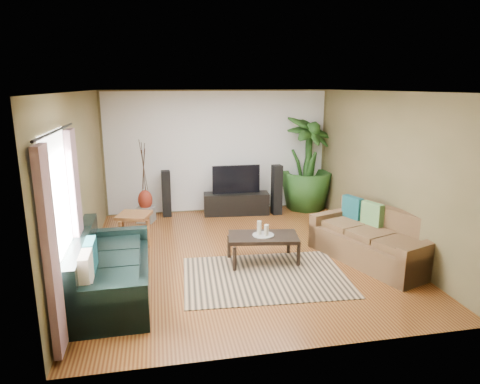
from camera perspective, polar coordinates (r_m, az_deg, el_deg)
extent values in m
plane|color=brown|center=(7.32, 0.30, -8.37)|extent=(5.50, 5.50, 0.00)
plane|color=white|center=(6.77, 0.33, 13.26)|extent=(5.50, 5.50, 0.00)
plane|color=brown|center=(9.59, -2.93, 5.37)|extent=(5.00, 0.00, 5.00)
plane|color=brown|center=(4.35, 7.49, -5.41)|extent=(5.00, 0.00, 5.00)
plane|color=brown|center=(6.89, -20.53, 1.06)|extent=(0.00, 5.50, 5.50)
plane|color=brown|center=(7.80, 18.66, 2.64)|extent=(0.00, 5.50, 5.50)
plane|color=white|center=(9.58, -2.92, 5.36)|extent=(4.90, 0.00, 4.90)
plane|color=white|center=(5.35, -23.01, -2.18)|extent=(0.00, 1.80, 1.80)
cube|color=gray|center=(4.72, -23.93, -7.57)|extent=(0.08, 0.35, 2.20)
cube|color=gray|center=(6.11, -20.95, -2.49)|extent=(0.08, 0.35, 2.20)
cylinder|color=black|center=(5.18, -23.42, 7.46)|extent=(0.03, 1.90, 0.03)
cube|color=black|center=(6.13, -16.61, -9.28)|extent=(0.98, 2.21, 0.85)
cube|color=brown|center=(7.26, 17.18, -5.63)|extent=(1.56, 2.23, 0.85)
cube|color=tan|center=(6.54, 3.36, -11.19)|extent=(2.52, 1.85, 0.01)
cube|color=black|center=(6.98, 3.09, -7.55)|extent=(1.19, 0.77, 0.45)
cylinder|color=#999893|center=(6.89, 3.11, -5.74)|extent=(0.34, 0.34, 0.02)
cylinder|color=beige|center=(6.87, 2.58, -4.76)|extent=(0.07, 0.07, 0.22)
cylinder|color=beige|center=(6.84, 3.53, -5.09)|extent=(0.07, 0.07, 0.17)
cylinder|color=beige|center=(6.94, 3.56, -4.93)|extent=(0.07, 0.07, 0.14)
cube|color=black|center=(9.50, -0.50, -1.55)|extent=(1.47, 0.56, 0.48)
cube|color=black|center=(9.39, -0.53, 1.71)|extent=(1.05, 0.06, 0.62)
cube|color=black|center=(9.42, -9.79, -0.22)|extent=(0.19, 0.21, 1.01)
cube|color=black|center=(9.46, 4.91, 0.29)|extent=(0.22, 0.24, 1.10)
imported|color=#1F4717|center=(9.88, 8.93, 3.87)|extent=(1.66, 1.66, 2.15)
cylinder|color=black|center=(10.08, 8.73, -1.30)|extent=(0.40, 0.40, 0.31)
cube|color=gray|center=(9.20, -12.42, -2.90)|extent=(0.41, 0.41, 0.33)
ellipsoid|color=maroon|center=(9.12, -12.52, -1.03)|extent=(0.30, 0.30, 0.42)
cube|color=brown|center=(7.92, -13.85, -4.82)|extent=(0.67, 0.67, 0.57)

